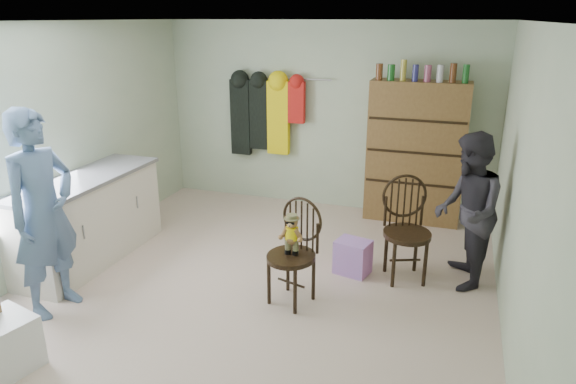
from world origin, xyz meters
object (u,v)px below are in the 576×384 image
(counter, at_px, (89,219))
(dresser, at_px, (416,152))
(chair_front, at_px, (294,244))
(chair_far, at_px, (406,225))

(counter, xyz_separation_m, dresser, (3.20, 2.30, 0.44))
(chair_front, relative_size, dresser, 0.48)
(dresser, bearing_deg, chair_far, -87.06)
(chair_front, relative_size, chair_far, 0.94)
(chair_front, bearing_deg, dresser, 87.85)
(chair_front, distance_m, chair_far, 1.21)
(chair_front, bearing_deg, chair_far, 57.90)
(chair_far, height_order, dresser, dresser)
(counter, distance_m, chair_front, 2.37)
(counter, bearing_deg, dresser, 35.69)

